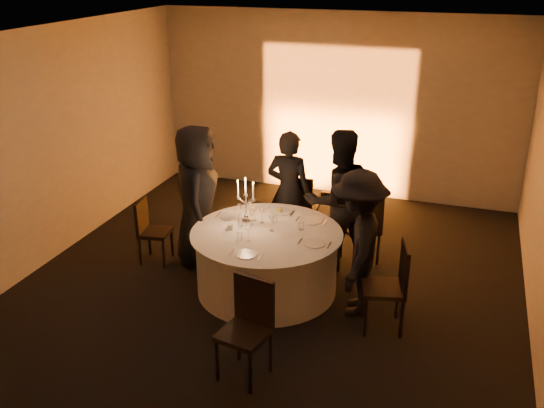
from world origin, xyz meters
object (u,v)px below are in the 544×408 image
(chair_back_left, at_px, (299,205))
(chair_back_right, at_px, (364,227))
(banquet_table, at_px, (267,261))
(guest_right, at_px, (358,244))
(guest_left, at_px, (197,196))
(coffee_cup, at_px, (230,227))
(guest_back_left, at_px, (289,192))
(guest_back_right, at_px, (338,200))
(chair_right, at_px, (392,282))
(chair_front, at_px, (248,322))
(chair_left, at_px, (150,227))
(candelabra, at_px, (246,206))

(chair_back_left, distance_m, chair_back_right, 1.02)
(banquet_table, xyz_separation_m, guest_right, (1.10, -0.11, 0.46))
(chair_back_left, xyz_separation_m, chair_back_right, (0.97, -0.31, -0.05))
(banquet_table, relative_size, guest_left, 0.96)
(guest_right, distance_m, coffee_cup, 1.54)
(guest_back_left, bearing_deg, guest_left, 39.77)
(guest_left, height_order, guest_back_right, guest_left)
(guest_back_right, xyz_separation_m, coffee_cup, (-1.09, -0.94, -0.12))
(chair_right, height_order, chair_front, chair_right)
(chair_left, bearing_deg, guest_right, -105.47)
(chair_back_right, xyz_separation_m, chair_front, (-0.63, -2.57, 0.03))
(chair_left, height_order, chair_front, chair_front)
(guest_left, bearing_deg, chair_right, -126.41)
(chair_back_right, bearing_deg, chair_front, 36.14)
(chair_back_left, height_order, chair_right, chair_back_left)
(guest_back_left, relative_size, candelabra, 2.89)
(banquet_table, xyz_separation_m, chair_back_left, (0.01, 1.34, 0.20))
(chair_right, distance_m, chair_front, 1.69)
(chair_back_left, bearing_deg, chair_back_right, 162.19)
(guest_right, bearing_deg, chair_right, 55.92)
(guest_back_right, height_order, guest_right, guest_back_right)
(banquet_table, xyz_separation_m, chair_back_right, (0.97, 1.03, 0.15))
(chair_back_right, xyz_separation_m, guest_back_right, (-0.32, -0.14, 0.39))
(guest_back_left, bearing_deg, guest_right, 137.36)
(chair_front, distance_m, guest_left, 2.44)
(guest_right, bearing_deg, chair_back_left, -148.62)
(guest_right, bearing_deg, chair_front, -33.66)
(banquet_table, xyz_separation_m, coffee_cup, (-0.44, -0.06, 0.42))
(candelabra, bearing_deg, chair_front, -68.62)
(guest_back_left, bearing_deg, candelabra, 78.35)
(banquet_table, distance_m, chair_right, 1.58)
(guest_left, distance_m, guest_back_right, 1.79)
(chair_front, distance_m, coffee_cup, 1.70)
(chair_back_right, relative_size, chair_right, 0.94)
(chair_right, xyz_separation_m, coffee_cup, (-1.97, 0.29, 0.23))
(chair_front, relative_size, guest_back_right, 0.54)
(chair_front, xyz_separation_m, guest_back_left, (-0.42, 2.67, 0.29))
(chair_front, relative_size, guest_left, 0.53)
(banquet_table, height_order, chair_left, chair_left)
(chair_left, relative_size, guest_back_right, 0.47)
(chair_left, distance_m, candelabra, 1.46)
(chair_back_right, height_order, guest_right, guest_right)
(banquet_table, height_order, guest_back_left, guest_back_left)
(chair_left, distance_m, chair_back_left, 2.04)
(banquet_table, bearing_deg, guest_left, 159.51)
(guest_left, bearing_deg, chair_left, 84.58)
(guest_left, bearing_deg, candelabra, -125.87)
(chair_right, relative_size, guest_back_left, 0.59)
(guest_left, relative_size, guest_back_right, 1.01)
(guest_back_left, relative_size, guest_right, 1.00)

